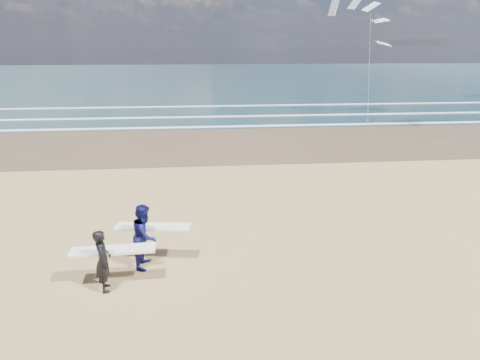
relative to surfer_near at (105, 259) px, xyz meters
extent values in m
cube|color=#4F402A|center=(19.83, 17.38, -0.86)|extent=(220.00, 12.00, 0.01)
cube|color=#1B353C|center=(19.83, 71.38, -0.85)|extent=(220.00, 100.00, 0.02)
cube|color=white|center=(19.83, 22.18, -0.81)|extent=(220.00, 0.50, 0.05)
cube|color=white|center=(19.83, 26.88, -0.81)|extent=(220.00, 0.50, 0.05)
cube|color=white|center=(19.83, 33.38, -0.81)|extent=(220.00, 0.50, 0.05)
imported|color=black|center=(-0.03, -0.06, -0.02)|extent=(0.54, 0.69, 1.69)
cube|color=white|center=(0.17, 0.29, 0.09)|extent=(2.22, 0.62, 0.07)
imported|color=#0B0D40|center=(0.90, 1.17, 0.07)|extent=(0.85, 1.01, 1.87)
cube|color=white|center=(1.10, 1.52, 0.18)|extent=(2.25, 0.82, 0.07)
cube|color=slate|center=(16.29, 23.44, -0.81)|extent=(0.12, 0.12, 0.10)
camera|label=1|loc=(2.52, -10.13, 5.30)|focal=32.00mm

